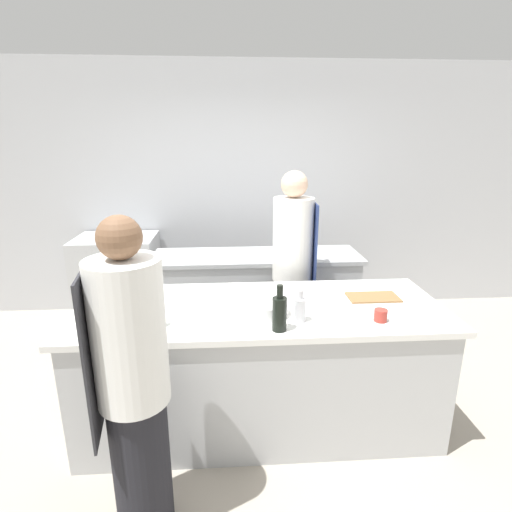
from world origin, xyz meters
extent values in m
plane|color=#A89E8E|center=(0.00, 0.00, 0.00)|extent=(16.00, 16.00, 0.00)
cube|color=silver|center=(0.00, 2.13, 1.40)|extent=(8.00, 0.06, 2.80)
cube|color=#B7BABC|center=(0.00, 0.00, 0.43)|extent=(2.38, 0.90, 0.85)
cube|color=white|center=(0.00, 0.00, 0.87)|extent=(2.48, 0.94, 0.04)
cube|color=#B7BABC|center=(0.07, 1.24, 0.43)|extent=(1.94, 0.59, 0.85)
cube|color=#B7BABC|center=(0.07, 1.24, 0.87)|extent=(2.02, 0.61, 0.04)
cube|color=#B7BABC|center=(-1.42, 1.75, 0.48)|extent=(0.84, 0.65, 0.97)
cube|color=black|center=(-1.42, 1.44, 0.27)|extent=(0.67, 0.01, 0.34)
cube|color=black|center=(-1.42, 1.44, 0.93)|extent=(0.71, 0.01, 0.06)
cylinder|color=black|center=(-0.66, -0.79, 0.38)|extent=(0.29, 0.29, 0.77)
cylinder|color=white|center=(-0.66, -0.79, 1.12)|extent=(0.34, 0.34, 0.71)
cube|color=#2D2D33|center=(-0.84, -0.82, 1.02)|extent=(0.06, 0.32, 0.81)
sphere|color=brown|center=(-0.66, -0.79, 1.57)|extent=(0.20, 0.20, 0.20)
cylinder|color=black|center=(0.35, 0.80, 0.40)|extent=(0.29, 0.29, 0.80)
cylinder|color=white|center=(0.35, 0.80, 1.15)|extent=(0.34, 0.34, 0.71)
cube|color=navy|center=(0.52, 0.79, 1.05)|extent=(0.02, 0.33, 0.83)
sphere|color=beige|center=(0.35, 0.80, 1.62)|extent=(0.22, 0.22, 0.22)
cylinder|color=silver|center=(0.23, -0.24, 0.97)|extent=(0.07, 0.07, 0.15)
cylinder|color=silver|center=(0.23, -0.24, 1.07)|extent=(0.03, 0.03, 0.06)
cylinder|color=#B2A84C|center=(-1.03, -0.02, 0.99)|extent=(0.08, 0.08, 0.19)
cylinder|color=#B2A84C|center=(-1.03, -0.02, 1.12)|extent=(0.04, 0.04, 0.07)
cylinder|color=#2D5175|center=(-0.93, 0.04, 0.99)|extent=(0.08, 0.08, 0.19)
cylinder|color=#2D5175|center=(-0.93, 0.04, 1.12)|extent=(0.03, 0.03, 0.08)
cylinder|color=black|center=(0.09, -0.36, 0.99)|extent=(0.09, 0.09, 0.20)
cylinder|color=black|center=(0.09, -0.36, 1.14)|extent=(0.04, 0.04, 0.08)
cylinder|color=#19471E|center=(-0.67, -0.28, 1.00)|extent=(0.07, 0.07, 0.22)
cylinder|color=#19471E|center=(-0.67, -0.28, 1.15)|extent=(0.03, 0.03, 0.08)
cylinder|color=navy|center=(-0.77, -0.13, 0.92)|extent=(0.25, 0.25, 0.05)
cylinder|color=white|center=(0.04, -0.14, 0.94)|extent=(0.25, 0.25, 0.09)
cylinder|color=#B2382D|center=(0.73, -0.28, 0.93)|extent=(0.08, 0.08, 0.08)
cube|color=olive|center=(0.82, 0.09, 0.90)|extent=(0.36, 0.20, 0.01)
camera|label=1|loc=(-0.19, -2.48, 1.98)|focal=28.00mm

